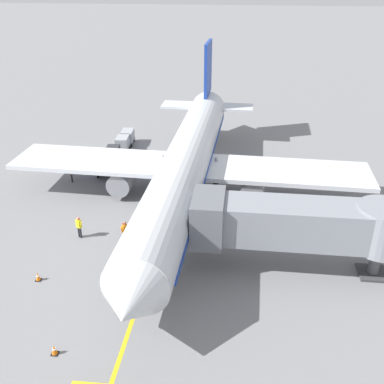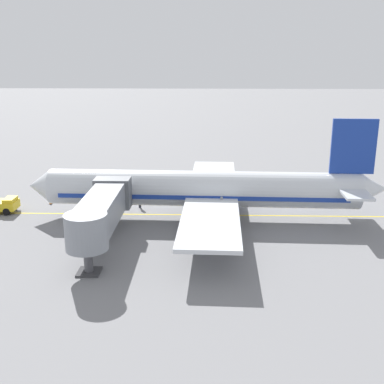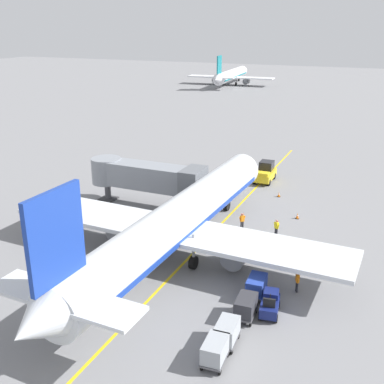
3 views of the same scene
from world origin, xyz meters
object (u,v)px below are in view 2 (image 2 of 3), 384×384
object	(u,v)px
parked_airliner	(205,190)
safety_cone_nose_left	(51,202)
baggage_cart_second_in_train	(260,189)
safety_cone_nose_right	(105,194)
ground_crew_marshaller	(220,183)
jet_bridge	(101,211)
baggage_cart_tail_end	(303,190)
ground_crew_loader	(140,200)
baggage_cart_third_in_train	(287,190)
baggage_tug_lead	(249,188)
baggage_cart_front	(237,189)
ground_crew_wing_walker	(146,191)

from	to	relation	value
parked_airliner	safety_cone_nose_left	xyz separation A→B (m)	(4.50, 17.92, -2.90)
baggage_cart_second_in_train	safety_cone_nose_right	size ratio (longest dim) A/B	4.98
parked_airliner	ground_crew_marshaller	world-z (taller)	parked_airliner
jet_bridge	baggage_cart_tail_end	bearing A→B (deg)	-52.29
baggage_cart_second_in_train	ground_crew_loader	distance (m)	14.88
baggage_cart_third_in_train	safety_cone_nose_right	bearing A→B (deg)	90.58
baggage_cart_third_in_train	safety_cone_nose_left	distance (m)	28.02
baggage_tug_lead	safety_cone_nose_left	world-z (taller)	baggage_tug_lead
baggage_cart_third_in_train	ground_crew_loader	distance (m)	17.84
baggage_tug_lead	ground_crew_marshaller	bearing A→B (deg)	72.25
baggage_tug_lead	baggage_cart_front	world-z (taller)	baggage_tug_lead
parked_airliner	ground_crew_loader	distance (m)	8.43
baggage_cart_tail_end	safety_cone_nose_left	world-z (taller)	baggage_cart_tail_end
parked_airliner	ground_crew_loader	bearing A→B (deg)	64.91
baggage_cart_front	ground_crew_loader	size ratio (longest dim) A/B	1.74
baggage_cart_front	ground_crew_marshaller	bearing A→B (deg)	36.40
baggage_cart_front	safety_cone_nose_left	size ratio (longest dim) A/B	4.98
baggage_cart_second_in_train	baggage_cart_third_in_train	bearing A→B (deg)	-94.03
baggage_cart_front	safety_cone_nose_left	xyz separation A→B (m)	(-3.71, 21.75, -0.66)
parked_airliner	baggage_cart_front	bearing A→B (deg)	-25.04
jet_bridge	safety_cone_nose_left	size ratio (longest dim) A/B	22.64
parked_airliner	baggage_cart_third_in_train	size ratio (longest dim) A/B	12.69
baggage_cart_tail_end	baggage_cart_third_in_train	bearing A→B (deg)	89.34
ground_crew_wing_walker	safety_cone_nose_left	distance (m)	11.11
baggage_cart_second_in_train	ground_crew_marshaller	distance (m)	5.40
ground_crew_wing_walker	safety_cone_nose_left	world-z (taller)	ground_crew_wing_walker
ground_crew_loader	jet_bridge	bearing A→B (deg)	171.32
baggage_cart_tail_end	ground_crew_wing_walker	distance (m)	18.97
parked_airliner	baggage_tug_lead	distance (m)	11.38
baggage_cart_tail_end	safety_cone_nose_left	distance (m)	29.98
baggage_tug_lead	ground_crew_wing_walker	xyz separation A→B (m)	(-2.75, 12.55, 0.24)
ground_crew_loader	parked_airliner	bearing A→B (deg)	-115.09
parked_airliner	ground_crew_loader	world-z (taller)	parked_airliner
parked_airliner	baggage_cart_front	size ratio (longest dim) A/B	12.69
baggage_tug_lead	safety_cone_nose_left	xyz separation A→B (m)	(-5.17, 23.38, -0.42)
jet_bridge	baggage_tug_lead	world-z (taller)	jet_bridge
baggage_cart_front	baggage_cart_third_in_train	bearing A→B (deg)	-91.19
ground_crew_wing_walker	safety_cone_nose_left	xyz separation A→B (m)	(-2.42, 10.83, -0.66)
baggage_cart_tail_end	ground_crew_wing_walker	size ratio (longest dim) A/B	1.74
jet_bridge	ground_crew_loader	size ratio (longest dim) A/B	7.90
baggage_cart_tail_end	safety_cone_nose_left	xyz separation A→B (m)	(-3.56, 29.76, -0.66)
baggage_cart_third_in_train	safety_cone_nose_right	world-z (taller)	baggage_cart_third_in_train
parked_airliner	baggage_cart_front	distance (m)	9.33
baggage_tug_lead	baggage_cart_tail_end	bearing A→B (deg)	-104.18
baggage_tug_lead	ground_crew_wing_walker	world-z (taller)	ground_crew_wing_walker
baggage_cart_front	ground_crew_loader	world-z (taller)	ground_crew_loader
jet_bridge	ground_crew_marshaller	size ratio (longest dim) A/B	7.90
jet_bridge	ground_crew_marshaller	world-z (taller)	jet_bridge
baggage_cart_tail_end	ground_crew_wing_walker	bearing A→B (deg)	93.45
baggage_cart_second_in_train	safety_cone_nose_left	xyz separation A→B (m)	(-3.80, 24.62, -0.66)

